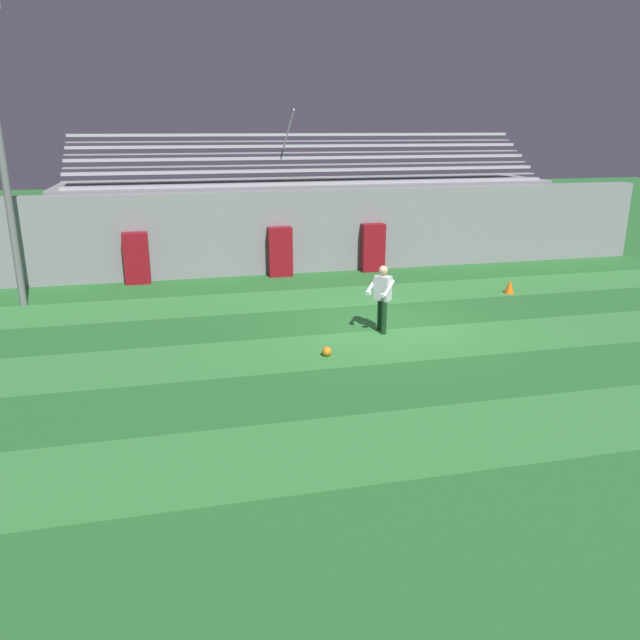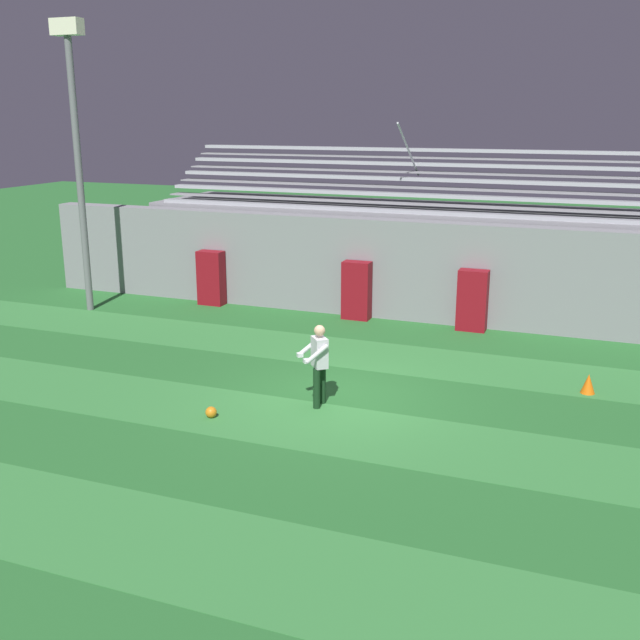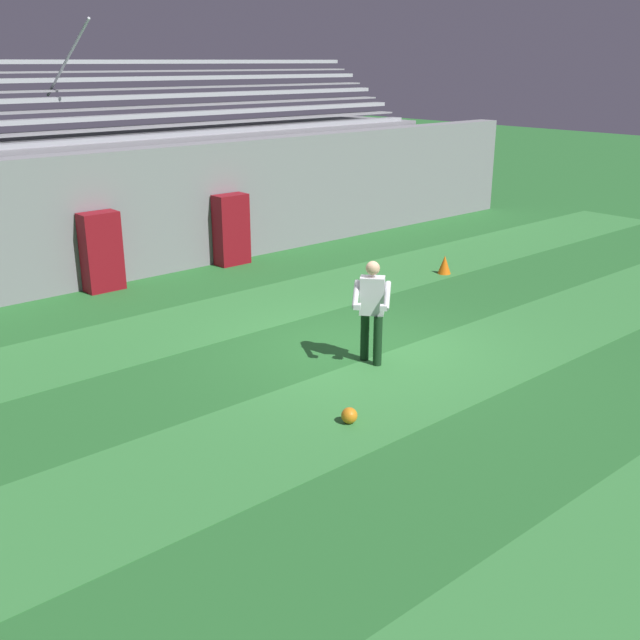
% 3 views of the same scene
% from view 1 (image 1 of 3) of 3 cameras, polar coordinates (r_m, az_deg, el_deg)
% --- Properties ---
extents(ground_plane, '(80.00, 80.00, 0.00)m').
position_cam_1_polar(ground_plane, '(16.10, 5.76, -0.39)').
color(ground_plane, '#286B2D').
extents(turf_stripe_near, '(28.00, 2.22, 0.01)m').
position_cam_1_polar(turf_stripe_near, '(11.01, 15.99, -9.65)').
color(turf_stripe_near, '#38843D').
rests_on(turf_stripe_near, ground).
extents(turf_stripe_mid, '(28.00, 2.22, 0.01)m').
position_cam_1_polar(turf_stripe_mid, '(14.70, 7.72, -2.18)').
color(turf_stripe_mid, '#38843D').
rests_on(turf_stripe_mid, ground).
extents(turf_stripe_far, '(28.00, 2.22, 0.01)m').
position_cam_1_polar(turf_stripe_far, '(18.72, 2.93, 2.23)').
color(turf_stripe_far, '#38843D').
rests_on(turf_stripe_far, ground).
extents(back_wall, '(24.00, 0.60, 2.80)m').
position_cam_1_polar(back_wall, '(21.86, 0.33, 8.19)').
color(back_wall, gray).
rests_on(back_wall, ground).
extents(padding_pillar_gate_left, '(0.79, 0.44, 1.65)m').
position_cam_1_polar(padding_pillar_gate_left, '(21.11, -3.66, 6.24)').
color(padding_pillar_gate_left, maroon).
rests_on(padding_pillar_gate_left, ground).
extents(padding_pillar_gate_right, '(0.79, 0.44, 1.65)m').
position_cam_1_polar(padding_pillar_gate_right, '(21.88, 4.85, 6.60)').
color(padding_pillar_gate_right, maroon).
rests_on(padding_pillar_gate_right, ground).
extents(padding_pillar_far_left, '(0.79, 0.44, 1.65)m').
position_cam_1_polar(padding_pillar_far_left, '(20.86, -16.43, 5.43)').
color(padding_pillar_far_left, maroon).
rests_on(padding_pillar_far_left, ground).
extents(bleacher_stand, '(18.00, 4.05, 5.43)m').
position_cam_1_polar(bleacher_stand, '(24.10, -1.00, 9.29)').
color(bleacher_stand, gray).
rests_on(bleacher_stand, ground).
extents(goalkeeper, '(0.73, 0.74, 1.67)m').
position_cam_1_polar(goalkeeper, '(15.21, 5.71, 2.31)').
color(goalkeeper, '#143319').
rests_on(goalkeeper, ground).
extents(soccer_ball, '(0.22, 0.22, 0.22)m').
position_cam_1_polar(soccer_ball, '(13.79, 0.64, -2.88)').
color(soccer_ball, orange).
rests_on(soccer_ball, ground).
extents(traffic_cone, '(0.30, 0.30, 0.42)m').
position_cam_1_polar(traffic_cone, '(19.80, 16.95, 2.94)').
color(traffic_cone, orange).
rests_on(traffic_cone, ground).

